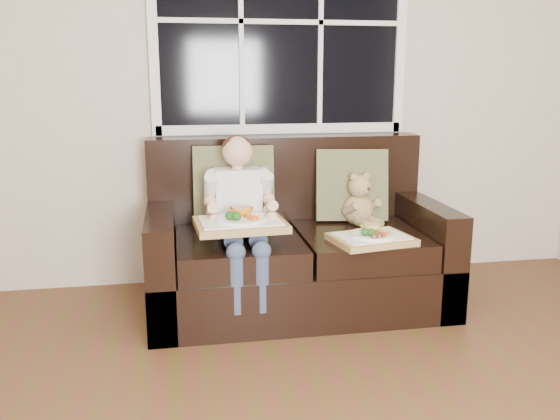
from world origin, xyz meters
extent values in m
cube|color=#BEAF9D|center=(0.00, 2.50, 1.35)|extent=(4.50, 0.02, 2.70)
cube|color=black|center=(0.16, 2.48, 1.65)|extent=(1.50, 0.02, 1.25)
cube|color=white|center=(0.16, 2.47, 0.99)|extent=(1.58, 0.04, 0.06)
cube|color=white|center=(-0.62, 2.47, 1.65)|extent=(0.06, 0.04, 1.37)
cube|color=white|center=(0.94, 2.47, 1.65)|extent=(0.06, 0.04, 1.37)
cube|color=white|center=(0.16, 2.47, 1.65)|extent=(1.50, 0.03, 0.03)
cube|color=black|center=(0.16, 1.95, 0.15)|extent=(1.70, 0.90, 0.30)
cube|color=black|center=(-0.61, 1.95, 0.30)|extent=(0.15, 0.90, 0.60)
cube|color=black|center=(0.94, 1.95, 0.30)|extent=(0.15, 0.90, 0.60)
cube|color=black|center=(0.16, 2.33, 0.63)|extent=(1.70, 0.18, 0.66)
cube|color=black|center=(-0.19, 1.87, 0.38)|extent=(0.68, 0.72, 0.15)
cube|color=black|center=(0.51, 1.87, 0.38)|extent=(0.68, 0.72, 0.15)
cube|color=brown|center=(-0.18, 2.17, 0.69)|extent=(0.49, 0.25, 0.49)
cube|color=brown|center=(0.55, 2.17, 0.67)|extent=(0.46, 0.27, 0.45)
cube|color=silver|center=(-0.17, 2.00, 0.64)|extent=(0.26, 0.16, 0.36)
sphere|color=#E2A68A|center=(-0.17, 1.99, 0.92)|extent=(0.17, 0.17, 0.17)
ellipsoid|color=#3B1F13|center=(-0.17, 2.00, 0.94)|extent=(0.17, 0.17, 0.12)
cylinder|color=#333D59|center=(-0.24, 1.80, 0.49)|extent=(0.10, 0.32, 0.10)
cylinder|color=#333D59|center=(-0.11, 1.80, 0.49)|extent=(0.10, 0.32, 0.10)
cylinder|color=#333D59|center=(-0.24, 1.54, 0.30)|extent=(0.09, 0.09, 0.30)
cylinder|color=#333D59|center=(-0.11, 1.54, 0.30)|extent=(0.09, 0.09, 0.30)
cylinder|color=#E2A68A|center=(-0.33, 1.88, 0.68)|extent=(0.07, 0.32, 0.25)
cylinder|color=#E2A68A|center=(-0.02, 1.88, 0.68)|extent=(0.07, 0.32, 0.25)
ellipsoid|color=tan|center=(0.57, 2.07, 0.53)|extent=(0.23, 0.22, 0.19)
sphere|color=tan|center=(0.57, 2.06, 0.68)|extent=(0.18, 0.18, 0.14)
sphere|color=tan|center=(0.52, 2.06, 0.74)|extent=(0.05, 0.05, 0.05)
sphere|color=tan|center=(0.61, 2.06, 0.74)|extent=(0.05, 0.05, 0.05)
sphere|color=tan|center=(0.57, 2.01, 0.67)|extent=(0.05, 0.05, 0.05)
sphere|color=black|center=(0.57, 1.98, 0.68)|extent=(0.02, 0.02, 0.02)
cylinder|color=tan|center=(0.52, 1.97, 0.47)|extent=(0.09, 0.12, 0.05)
cylinder|color=tan|center=(0.61, 1.97, 0.47)|extent=(0.09, 0.12, 0.05)
cube|color=tan|center=(-0.19, 1.72, 0.56)|extent=(0.49, 0.39, 0.04)
cube|color=white|center=(-0.19, 1.72, 0.59)|extent=(0.43, 0.33, 0.01)
cylinder|color=white|center=(-0.19, 1.71, 0.60)|extent=(0.27, 0.27, 0.02)
imported|color=orange|center=(-0.18, 1.76, 0.63)|extent=(0.13, 0.13, 0.04)
cylinder|color=tan|center=(-0.18, 1.76, 0.63)|extent=(0.10, 0.10, 0.02)
ellipsoid|color=#225D1D|center=(-0.25, 1.66, 0.63)|extent=(0.05, 0.05, 0.04)
ellipsoid|color=#225D1D|center=(-0.22, 1.65, 0.63)|extent=(0.05, 0.05, 0.04)
cylinder|color=orange|center=(-0.14, 1.66, 0.62)|extent=(0.05, 0.07, 0.02)
cube|color=tan|center=(0.51, 1.66, 0.47)|extent=(0.46, 0.38, 0.03)
cube|color=white|center=(0.51, 1.66, 0.49)|extent=(0.41, 0.33, 0.01)
cylinder|color=white|center=(0.51, 1.65, 0.50)|extent=(0.24, 0.24, 0.01)
imported|color=yellow|center=(0.52, 1.69, 0.52)|extent=(0.13, 0.13, 0.03)
cylinder|color=tan|center=(0.52, 1.69, 0.53)|extent=(0.09, 0.09, 0.02)
ellipsoid|color=#225D1D|center=(0.46, 1.61, 0.52)|extent=(0.04, 0.04, 0.04)
ellipsoid|color=#225D1D|center=(0.49, 1.59, 0.52)|extent=(0.04, 0.04, 0.04)
cylinder|color=orange|center=(0.55, 1.60, 0.51)|extent=(0.05, 0.06, 0.02)
cylinder|color=brown|center=(0.51, 1.58, 0.52)|extent=(0.03, 0.09, 0.02)
camera|label=1|loc=(-0.52, -1.28, 1.34)|focal=38.00mm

